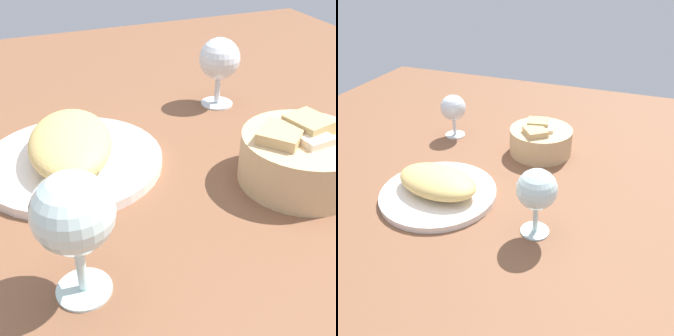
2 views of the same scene
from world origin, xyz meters
The scene contains 7 objects.
ground_plane centered at (0.00, 0.00, -1.00)cm, with size 140.00×140.00×2.00cm, color brown.
plate centered at (-2.95, -13.89, 0.70)cm, with size 25.60×25.60×1.40cm, color white.
omelette centered at (-2.95, -13.89, 3.87)cm, with size 19.11×11.50×4.93cm, color #DDBA69.
lettuce_garnish centered at (-9.30, -13.22, 2.18)cm, with size 4.23×4.23×1.57cm, color #437F3C.
bread_basket centered at (12.11, 13.68, 3.75)cm, with size 16.42×16.42×8.64cm.
wine_glass_near centered at (20.52, -17.72, 9.49)cm, with size 7.74×7.74×13.82cm.
wine_glass_far centered at (-13.97, 14.90, 8.09)cm, with size 7.21×7.21×12.17cm.
Camera 1 is at (52.21, -21.49, 34.61)cm, focal length 47.64 mm.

